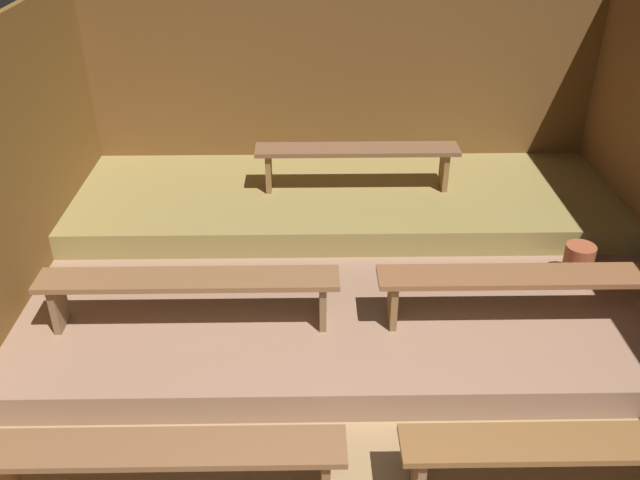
# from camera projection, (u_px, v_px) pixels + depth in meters

# --- Properties ---
(ground) EXTENTS (5.96, 5.88, 0.08)m
(ground) POSITION_uv_depth(u_px,v_px,m) (355.00, 339.00, 5.41)
(ground) COLOR #95764F
(wall_back) EXTENTS (5.96, 0.06, 2.30)m
(wall_back) POSITION_uv_depth(u_px,v_px,m) (343.00, 92.00, 7.04)
(wall_back) COLOR brown
(wall_back) RESTS_ON ground
(platform_lower) EXTENTS (5.16, 3.48, 0.23)m
(platform_lower) POSITION_uv_depth(u_px,v_px,m) (350.00, 268.00, 6.02)
(platform_lower) COLOR #946F57
(platform_lower) RESTS_ON ground
(platform_middle) EXTENTS (5.16, 1.75, 0.23)m
(platform_middle) POSITION_uv_depth(u_px,v_px,m) (345.00, 200.00, 6.66)
(platform_middle) COLOR olive
(platform_middle) RESTS_ON platform_lower
(bench_floor_left) EXTENTS (2.10, 0.30, 0.42)m
(bench_floor_left) POSITION_uv_depth(u_px,v_px,m) (162.00, 455.00, 3.88)
(bench_floor_left) COLOR brown
(bench_floor_left) RESTS_ON ground
(bench_floor_right) EXTENTS (2.10, 0.30, 0.42)m
(bench_floor_right) POSITION_uv_depth(u_px,v_px,m) (582.00, 450.00, 3.91)
(bench_floor_right) COLOR brown
(bench_floor_right) RESTS_ON ground
(bench_lower_left) EXTENTS (2.19, 0.30, 0.42)m
(bench_lower_left) POSITION_uv_depth(u_px,v_px,m) (189.00, 286.00, 4.96)
(bench_lower_left) COLOR brown
(bench_lower_left) RESTS_ON platform_lower
(bench_lower_right) EXTENTS (2.19, 0.30, 0.42)m
(bench_lower_right) POSITION_uv_depth(u_px,v_px,m) (526.00, 282.00, 4.99)
(bench_lower_right) COLOR brown
(bench_lower_right) RESTS_ON platform_lower
(bench_middle_center) EXTENTS (1.92, 0.30, 0.42)m
(bench_middle_center) POSITION_uv_depth(u_px,v_px,m) (357.00, 155.00, 6.46)
(bench_middle_center) COLOR brown
(bench_middle_center) RESTS_ON platform_middle
(pail_lower) EXTENTS (0.24, 0.24, 0.30)m
(pail_lower) POSITION_uv_depth(u_px,v_px,m) (578.00, 262.00, 5.62)
(pail_lower) COLOR #9E4C2D
(pail_lower) RESTS_ON platform_lower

